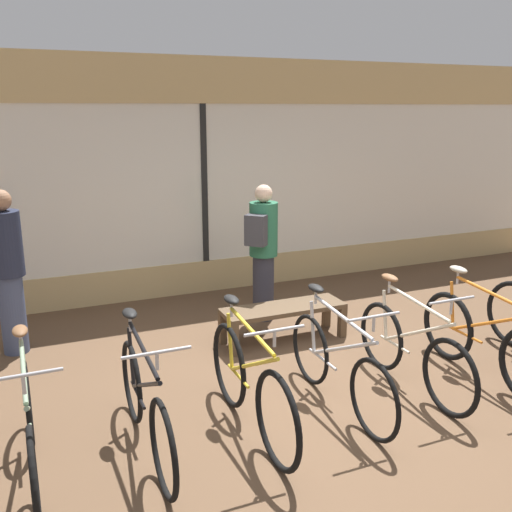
{
  "coord_description": "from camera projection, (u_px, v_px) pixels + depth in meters",
  "views": [
    {
      "loc": [
        -2.41,
        -4.12,
        2.55
      ],
      "look_at": [
        0.0,
        1.5,
        0.95
      ],
      "focal_mm": 40.0,
      "sensor_mm": 36.0,
      "label": 1
    }
  ],
  "objects": [
    {
      "name": "bicycle_far_left",
      "position": [
        30.0,
        429.0,
        3.96
      ],
      "size": [
        0.46,
        1.67,
        1.01
      ],
      "color": "black",
      "rests_on": "ground_plane"
    },
    {
      "name": "bicycle_center",
      "position": [
        338.0,
        366.0,
        4.92
      ],
      "size": [
        0.46,
        1.71,
        1.02
      ],
      "color": "black",
      "rests_on": "ground_plane"
    },
    {
      "name": "ground_plane",
      "position": [
        320.0,
        394.0,
        5.23
      ],
      "size": [
        24.0,
        24.0,
        0.0
      ],
      "primitive_type": "plane",
      "color": "brown"
    },
    {
      "name": "shop_back_wall",
      "position": [
        204.0,
        176.0,
        7.76
      ],
      "size": [
        12.0,
        0.08,
        3.2
      ],
      "color": "tan",
      "rests_on": "ground_plane"
    },
    {
      "name": "bicycle_center_right",
      "position": [
        412.0,
        350.0,
        5.24
      ],
      "size": [
        0.46,
        1.67,
        1.02
      ],
      "color": "black",
      "rests_on": "ground_plane"
    },
    {
      "name": "bicycle_left",
      "position": [
        145.0,
        405.0,
        4.27
      ],
      "size": [
        0.46,
        1.73,
        1.02
      ],
      "color": "black",
      "rests_on": "ground_plane"
    },
    {
      "name": "bicycle_center_left",
      "position": [
        250.0,
        385.0,
        4.53
      ],
      "size": [
        0.46,
        1.73,
        1.05
      ],
      "color": "black",
      "rests_on": "ground_plane"
    },
    {
      "name": "bicycle_right",
      "position": [
        485.0,
        341.0,
        5.43
      ],
      "size": [
        0.46,
        1.77,
        1.04
      ],
      "color": "black",
      "rests_on": "ground_plane"
    },
    {
      "name": "customer_near_rack",
      "position": [
        263.0,
        249.0,
        6.86
      ],
      "size": [
        0.55,
        0.54,
        1.67
      ],
      "color": "#2D2D38",
      "rests_on": "ground_plane"
    },
    {
      "name": "display_bench",
      "position": [
        283.0,
        312.0,
        6.37
      ],
      "size": [
        1.4,
        0.44,
        0.4
      ],
      "color": "brown",
      "rests_on": "ground_plane"
    },
    {
      "name": "customer_by_window",
      "position": [
        8.0,
        269.0,
        5.9
      ],
      "size": [
        0.46,
        0.46,
        1.75
      ],
      "color": "#424C6B",
      "rests_on": "ground_plane"
    }
  ]
}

